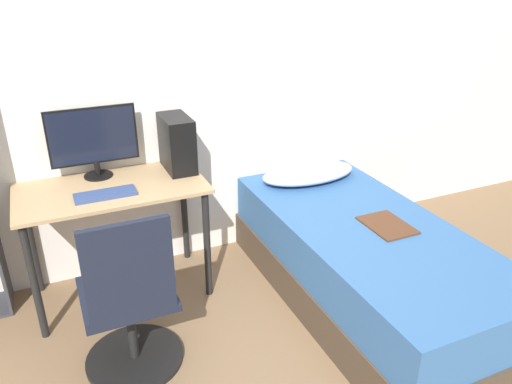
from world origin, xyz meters
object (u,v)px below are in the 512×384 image
at_px(bed, 365,264).
at_px(pc_tower, 177,143).
at_px(office_chair, 131,312).
at_px(monitor, 93,139).
at_px(keyboard, 105,194).

xyz_separation_m(bed, pc_tower, (-0.93, 0.83, 0.67)).
distance_m(office_chair, monitor, 1.12).
bearing_deg(pc_tower, keyboard, -154.92).
height_order(keyboard, pc_tower, pc_tower).
height_order(monitor, keyboard, monitor).
height_order(office_chair, keyboard, office_chair).
bearing_deg(keyboard, pc_tower, 25.08).
height_order(bed, pc_tower, pc_tower).
bearing_deg(office_chair, monitor, 88.65).
xyz_separation_m(monitor, keyboard, (-0.01, -0.32, -0.24)).
bearing_deg(office_chair, bed, 0.27).
distance_m(bed, keyboard, 1.63).
distance_m(office_chair, pc_tower, 1.14).
bearing_deg(monitor, bed, -32.45).
bearing_deg(bed, monitor, 147.55).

